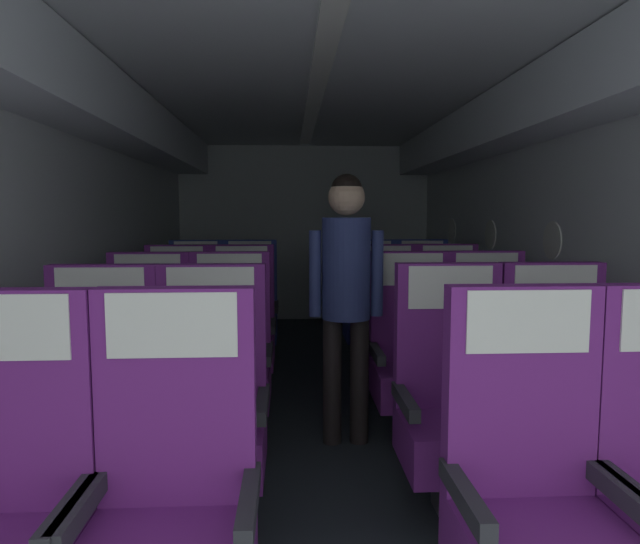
{
  "coord_description": "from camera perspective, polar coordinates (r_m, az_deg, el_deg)",
  "views": [
    {
      "loc": [
        -0.19,
        -0.18,
        1.34
      ],
      "look_at": [
        0.04,
        4.15,
        0.91
      ],
      "focal_mm": 31.48,
      "sensor_mm": 36.0,
      "label": 1
    }
  ],
  "objects": [
    {
      "name": "ground",
      "position": [
        3.95,
        -0.11,
        -14.26
      ],
      "size": [
        3.46,
        7.46,
        0.02
      ],
      "primitive_type": "cube",
      "color": "#23282D"
    },
    {
      "name": "fuselage_shell",
      "position": [
        3.98,
        -0.3,
        10.28
      ],
      "size": [
        3.34,
        7.11,
        2.29
      ],
      "color": "silver",
      "rests_on": "ground"
    },
    {
      "name": "seat_a_left_aisle",
      "position": [
        1.87,
        -14.91,
        -22.38
      ],
      "size": [
        0.52,
        0.48,
        1.12
      ],
      "color": "#38383D",
      "rests_on": "ground"
    },
    {
      "name": "seat_a_right_window",
      "position": [
        1.98,
        20.88,
        -20.9
      ],
      "size": [
        0.52,
        0.48,
        1.12
      ],
      "color": "#38383D",
      "rests_on": "ground"
    },
    {
      "name": "seat_b_left_window",
      "position": [
        2.76,
        -21.59,
        -13.19
      ],
      "size": [
        0.52,
        0.48,
        1.12
      ],
      "color": "#38383D",
      "rests_on": "ground"
    },
    {
      "name": "seat_b_left_aisle",
      "position": [
        2.64,
        -11.08,
        -13.74
      ],
      "size": [
        0.52,
        0.48,
        1.12
      ],
      "color": "#38383D",
      "rests_on": "ground"
    },
    {
      "name": "seat_b_right_aisle",
      "position": [
        2.91,
        23.14,
        -12.25
      ],
      "size": [
        0.52,
        0.48,
        1.12
      ],
      "color": "#38383D",
      "rests_on": "ground"
    },
    {
      "name": "seat_b_right_window",
      "position": [
        2.72,
        13.36,
        -13.2
      ],
      "size": [
        0.52,
        0.48,
        1.12
      ],
      "color": "#38383D",
      "rests_on": "ground"
    },
    {
      "name": "seat_c_left_window",
      "position": [
        3.57,
        -17.18,
        -8.72
      ],
      "size": [
        0.52,
        0.48,
        1.12
      ],
      "color": "#38383D",
      "rests_on": "ground"
    },
    {
      "name": "seat_c_left_aisle",
      "position": [
        3.5,
        -9.17,
        -8.84
      ],
      "size": [
        0.52,
        0.48,
        1.12
      ],
      "color": "#38383D",
      "rests_on": "ground"
    },
    {
      "name": "seat_c_right_aisle",
      "position": [
        3.69,
        16.79,
        -8.26
      ],
      "size": [
        0.52,
        0.48,
        1.12
      ],
      "color": "#38383D",
      "rests_on": "ground"
    },
    {
      "name": "seat_c_right_window",
      "position": [
        3.54,
        9.41,
        -8.66
      ],
      "size": [
        0.52,
        0.48,
        1.12
      ],
      "color": "#38383D",
      "rests_on": "ground"
    },
    {
      "name": "seat_d_left_window",
      "position": [
        4.41,
        -14.38,
        -5.92
      ],
      "size": [
        0.52,
        0.48,
        1.12
      ],
      "color": "#38383D",
      "rests_on": "ground"
    },
    {
      "name": "seat_d_left_aisle",
      "position": [
        4.35,
        -7.96,
        -5.96
      ],
      "size": [
        0.52,
        0.48,
        1.12
      ],
      "color": "#38383D",
      "rests_on": "ground"
    },
    {
      "name": "seat_d_right_aisle",
      "position": [
        4.51,
        12.98,
        -5.62
      ],
      "size": [
        0.52,
        0.48,
        1.12
      ],
      "color": "#38383D",
      "rests_on": "ground"
    },
    {
      "name": "seat_d_right_window",
      "position": [
        4.39,
        6.8,
        -5.83
      ],
      "size": [
        0.52,
        0.48,
        1.12
      ],
      "color": "#38383D",
      "rests_on": "ground"
    },
    {
      "name": "seat_e_left_window",
      "position": [
        5.26,
        -12.53,
        -4.01
      ],
      "size": [
        0.52,
        0.48,
        1.12
      ],
      "color": "#38383D",
      "rests_on": "ground"
    },
    {
      "name": "seat_e_left_aisle",
      "position": [
        5.2,
        -7.13,
        -4.01
      ],
      "size": [
        0.52,
        0.48,
        1.12
      ],
      "color": "#38383D",
      "rests_on": "ground"
    },
    {
      "name": "seat_e_right_aisle",
      "position": [
        5.34,
        10.46,
        -3.81
      ],
      "size": [
        0.52,
        0.48,
        1.12
      ],
      "color": "#38383D",
      "rests_on": "ground"
    },
    {
      "name": "seat_e_right_window",
      "position": [
        5.23,
        5.18,
        -3.93
      ],
      "size": [
        0.52,
        0.48,
        1.12
      ],
      "color": "#38383D",
      "rests_on": "ground"
    },
    {
      "name": "flight_attendant",
      "position": [
        3.24,
        2.68,
        -0.83
      ],
      "size": [
        0.43,
        0.28,
        1.58
      ],
      "rotation": [
        0.0,
        0.0,
        -0.21
      ],
      "color": "black",
      "rests_on": "ground"
    }
  ]
}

